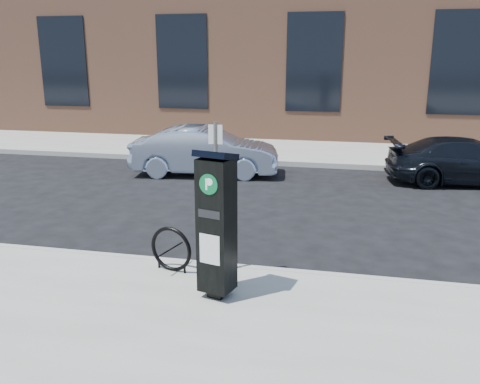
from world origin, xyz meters
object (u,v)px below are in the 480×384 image
(bike_rack, at_px, (171,249))
(car_dark, at_px, (467,161))
(sign_pole, at_px, (216,200))
(car_silver, at_px, (205,151))
(parking_kiosk, at_px, (217,223))

(bike_rack, xyz_separation_m, car_dark, (5.53, 7.27, 0.11))
(sign_pole, bearing_deg, car_silver, 103.44)
(sign_pole, bearing_deg, car_dark, 51.86)
(parking_kiosk, bearing_deg, bike_rack, 158.35)
(parking_kiosk, relative_size, sign_pole, 0.89)
(sign_pole, relative_size, car_dark, 0.54)
(parking_kiosk, distance_m, sign_pole, 0.79)
(bike_rack, bearing_deg, car_dark, 66.24)
(sign_pole, bearing_deg, parking_kiosk, -78.96)
(bike_rack, relative_size, car_dark, 0.17)
(car_dark, bearing_deg, parking_kiosk, 142.24)
(sign_pole, distance_m, car_dark, 8.69)
(parking_kiosk, bearing_deg, car_silver, 122.47)
(sign_pole, height_order, car_dark, sign_pole)
(sign_pole, height_order, bike_rack, sign_pole)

